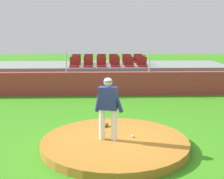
{
  "coord_description": "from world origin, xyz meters",
  "views": [
    {
      "loc": [
        -0.35,
        -7.72,
        3.13
      ],
      "look_at": [
        0.0,
        2.3,
        1.12
      ],
      "focal_mm": 48.75,
      "sensor_mm": 36.0,
      "label": 1
    }
  ],
  "objects_px": {
    "stadium_chair_2": "(101,64)",
    "stadium_chair_10": "(127,62)",
    "stadium_chair_1": "(88,64)",
    "stadium_chair_15": "(113,60)",
    "baseball": "(132,136)",
    "stadium_chair_9": "(115,62)",
    "fielding_glove": "(104,125)",
    "stadium_chair_14": "(102,60)",
    "stadium_chair_16": "(127,60)",
    "stadium_chair_11": "(141,62)",
    "stadium_chair_13": "(89,60)",
    "stadium_chair_17": "(138,60)",
    "stadium_chair_7": "(88,62)",
    "pitcher": "(108,104)",
    "stadium_chair_0": "(74,64)",
    "stadium_chair_6": "(76,62)",
    "stadium_chair_8": "(101,62)",
    "stadium_chair_12": "(77,60)",
    "stadium_chair_4": "(129,64)",
    "stadium_chair_3": "(115,64)",
    "stadium_chair_5": "(142,64)"
  },
  "relations": [
    {
      "from": "stadium_chair_2",
      "to": "stadium_chair_10",
      "type": "distance_m",
      "value": 1.67
    },
    {
      "from": "stadium_chair_1",
      "to": "stadium_chair_15",
      "type": "distance_m",
      "value": 2.27
    },
    {
      "from": "baseball",
      "to": "stadium_chair_9",
      "type": "height_order",
      "value": "stadium_chair_9"
    },
    {
      "from": "stadium_chair_1",
      "to": "fielding_glove",
      "type": "bearing_deg",
      "value": 96.42
    },
    {
      "from": "stadium_chair_14",
      "to": "stadium_chair_16",
      "type": "bearing_deg",
      "value": 178.39
    },
    {
      "from": "baseball",
      "to": "stadium_chair_10",
      "type": "xyz_separation_m",
      "value": [
        0.57,
        8.48,
        1.11
      ]
    },
    {
      "from": "stadium_chair_11",
      "to": "fielding_glove",
      "type": "bearing_deg",
      "value": 74.78
    },
    {
      "from": "stadium_chair_13",
      "to": "stadium_chair_17",
      "type": "bearing_deg",
      "value": 179.73
    },
    {
      "from": "baseball",
      "to": "stadium_chair_7",
      "type": "relative_size",
      "value": 0.15
    },
    {
      "from": "pitcher",
      "to": "stadium_chair_0",
      "type": "relative_size",
      "value": 3.42
    },
    {
      "from": "stadium_chair_6",
      "to": "stadium_chair_17",
      "type": "height_order",
      "value": "same"
    },
    {
      "from": "fielding_glove",
      "to": "stadium_chair_1",
      "type": "height_order",
      "value": "stadium_chair_1"
    },
    {
      "from": "fielding_glove",
      "to": "stadium_chair_11",
      "type": "height_order",
      "value": "stadium_chair_11"
    },
    {
      "from": "pitcher",
      "to": "stadium_chair_7",
      "type": "distance_m",
      "value": 8.67
    },
    {
      "from": "stadium_chair_7",
      "to": "stadium_chair_8",
      "type": "bearing_deg",
      "value": -178.68
    },
    {
      "from": "stadium_chair_10",
      "to": "stadium_chair_15",
      "type": "distance_m",
      "value": 1.16
    },
    {
      "from": "baseball",
      "to": "stadium_chair_8",
      "type": "distance_m",
      "value": 8.61
    },
    {
      "from": "stadium_chair_17",
      "to": "stadium_chair_14",
      "type": "bearing_deg",
      "value": -0.24
    },
    {
      "from": "stadium_chair_1",
      "to": "stadium_chair_14",
      "type": "distance_m",
      "value": 1.97
    },
    {
      "from": "stadium_chair_12",
      "to": "stadium_chair_7",
      "type": "bearing_deg",
      "value": 127.41
    },
    {
      "from": "pitcher",
      "to": "fielding_glove",
      "type": "xyz_separation_m",
      "value": [
        -0.09,
        1.09,
        -0.94
      ]
    },
    {
      "from": "fielding_glove",
      "to": "stadium_chair_6",
      "type": "height_order",
      "value": "stadium_chair_6"
    },
    {
      "from": "stadium_chair_1",
      "to": "stadium_chair_6",
      "type": "distance_m",
      "value": 1.15
    },
    {
      "from": "stadium_chair_4",
      "to": "stadium_chair_1",
      "type": "bearing_deg",
      "value": 0.51
    },
    {
      "from": "stadium_chair_3",
      "to": "stadium_chair_1",
      "type": "bearing_deg",
      "value": 0.81
    },
    {
      "from": "stadium_chair_4",
      "to": "fielding_glove",
      "type": "bearing_deg",
      "value": 78.61
    },
    {
      "from": "stadium_chair_4",
      "to": "stadium_chair_2",
      "type": "bearing_deg",
      "value": 0.29
    },
    {
      "from": "stadium_chair_8",
      "to": "stadium_chair_17",
      "type": "distance_m",
      "value": 2.3
    },
    {
      "from": "stadium_chair_0",
      "to": "stadium_chair_5",
      "type": "xyz_separation_m",
      "value": [
        3.46,
        -0.0,
        0.0
      ]
    },
    {
      "from": "stadium_chair_6",
      "to": "stadium_chair_16",
      "type": "xyz_separation_m",
      "value": [
        2.8,
        0.89,
        0.0
      ]
    },
    {
      "from": "fielding_glove",
      "to": "baseball",
      "type": "bearing_deg",
      "value": 87.81
    },
    {
      "from": "baseball",
      "to": "stadium_chair_4",
      "type": "distance_m",
      "value": 7.69
    },
    {
      "from": "stadium_chair_10",
      "to": "pitcher",
      "type": "bearing_deg",
      "value": 81.87
    },
    {
      "from": "stadium_chair_4",
      "to": "stadium_chair_7",
      "type": "xyz_separation_m",
      "value": [
        -2.11,
        0.89,
        0.0
      ]
    },
    {
      "from": "stadium_chair_0",
      "to": "stadium_chair_13",
      "type": "xyz_separation_m",
      "value": [
        0.65,
        1.85,
        0.0
      ]
    },
    {
      "from": "stadium_chair_2",
      "to": "stadium_chair_10",
      "type": "bearing_deg",
      "value": -147.25
    },
    {
      "from": "fielding_glove",
      "to": "stadium_chair_2",
      "type": "relative_size",
      "value": 0.6
    },
    {
      "from": "pitcher",
      "to": "stadium_chair_0",
      "type": "height_order",
      "value": "pitcher"
    },
    {
      "from": "stadium_chair_11",
      "to": "stadium_chair_4",
      "type": "bearing_deg",
      "value": 51.02
    },
    {
      "from": "stadium_chair_8",
      "to": "stadium_chair_11",
      "type": "height_order",
      "value": "same"
    },
    {
      "from": "stadium_chair_2",
      "to": "stadium_chair_13",
      "type": "xyz_separation_m",
      "value": [
        -0.72,
        1.84,
        0.0
      ]
    },
    {
      "from": "pitcher",
      "to": "stadium_chair_11",
      "type": "distance_m",
      "value": 8.83
    },
    {
      "from": "stadium_chair_1",
      "to": "stadium_chair_11",
      "type": "distance_m",
      "value": 2.93
    },
    {
      "from": "stadium_chair_12",
      "to": "stadium_chair_0",
      "type": "bearing_deg",
      "value": 91.16
    },
    {
      "from": "stadium_chair_1",
      "to": "stadium_chair_17",
      "type": "height_order",
      "value": "same"
    },
    {
      "from": "stadium_chair_14",
      "to": "stadium_chair_17",
      "type": "height_order",
      "value": "same"
    },
    {
      "from": "stadium_chair_16",
      "to": "pitcher",
      "type": "bearing_deg",
      "value": 82.47
    },
    {
      "from": "stadium_chair_3",
      "to": "stadium_chair_10",
      "type": "height_order",
      "value": "same"
    },
    {
      "from": "stadium_chair_1",
      "to": "stadium_chair_3",
      "type": "bearing_deg",
      "value": -179.19
    },
    {
      "from": "stadium_chair_4",
      "to": "stadium_chair_8",
      "type": "height_order",
      "value": "same"
    }
  ]
}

